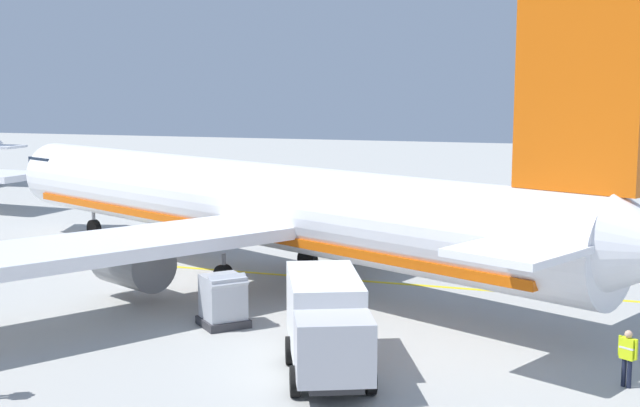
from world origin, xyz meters
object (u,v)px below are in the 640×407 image
(airliner_foreground, at_px, (254,205))
(cargo_container_near, at_px, (223,301))
(service_truck_fuel, at_px, (326,322))
(crew_loader_left, at_px, (499,230))
(crew_loader_right, at_px, (628,354))

(airliner_foreground, height_order, cargo_container_near, airliner_foreground)
(service_truck_fuel, height_order, cargo_container_near, service_truck_fuel)
(service_truck_fuel, distance_m, cargo_container_near, 6.30)
(service_truck_fuel, bearing_deg, airliner_foreground, 32.34)
(airliner_foreground, bearing_deg, crew_loader_left, -42.10)
(service_truck_fuel, xyz_separation_m, crew_loader_right, (1.47, -8.89, -0.57))
(service_truck_fuel, distance_m, crew_loader_right, 9.03)
(cargo_container_near, bearing_deg, crew_loader_right, -98.36)
(service_truck_fuel, xyz_separation_m, cargo_container_near, (3.54, 5.17, -0.64))
(crew_loader_right, bearing_deg, crew_loader_left, 16.03)
(airliner_foreground, height_order, service_truck_fuel, airliner_foreground)
(cargo_container_near, height_order, crew_loader_left, cargo_container_near)
(airliner_foreground, bearing_deg, service_truck_fuel, -147.66)
(airliner_foreground, xyz_separation_m, crew_loader_right, (-10.02, -16.16, -2.36))
(airliner_foreground, xyz_separation_m, service_truck_fuel, (-11.49, -7.27, -1.79))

